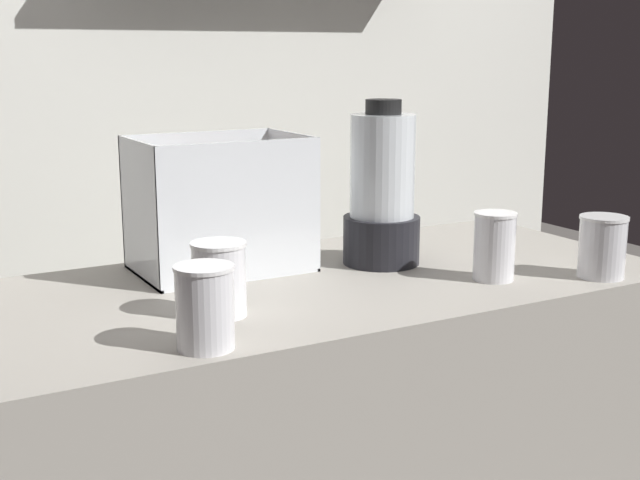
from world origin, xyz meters
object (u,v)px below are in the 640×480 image
(juice_cup_mango_far_left, at_px, (205,311))
(blender_pitcher, at_px, (382,195))
(juice_cup_pomegranate_left, at_px, (219,284))
(carrot_display_bin, at_px, (225,228))
(juice_cup_carrot_right, at_px, (602,249))
(juice_cup_orange_middle, at_px, (494,251))

(juice_cup_mango_far_left, bearing_deg, blender_pitcher, 31.05)
(blender_pitcher, relative_size, juice_cup_pomegranate_left, 2.69)
(carrot_display_bin, xyz_separation_m, juice_cup_pomegranate_left, (-0.13, -0.29, -0.03))
(juice_cup_pomegranate_left, distance_m, juice_cup_carrot_right, 0.77)
(blender_pitcher, height_order, juice_cup_orange_middle, blender_pitcher)
(carrot_display_bin, distance_m, juice_cup_mango_far_left, 0.48)
(blender_pitcher, distance_m, juice_cup_pomegranate_left, 0.48)
(juice_cup_orange_middle, height_order, juice_cup_carrot_right, juice_cup_orange_middle)
(blender_pitcher, relative_size, juice_cup_mango_far_left, 2.66)
(juice_cup_pomegranate_left, bearing_deg, juice_cup_carrot_right, -10.11)
(juice_cup_orange_middle, bearing_deg, juice_cup_carrot_right, -24.17)
(juice_cup_carrot_right, bearing_deg, carrot_display_bin, 145.96)
(blender_pitcher, bearing_deg, juice_cup_mango_far_left, -148.95)
(juice_cup_carrot_right, bearing_deg, juice_cup_mango_far_left, -179.62)
(juice_cup_pomegranate_left, xyz_separation_m, juice_cup_orange_middle, (0.56, -0.05, 0.00))
(blender_pitcher, bearing_deg, juice_cup_orange_middle, -61.29)
(juice_cup_mango_far_left, height_order, juice_cup_orange_middle, juice_cup_orange_middle)
(juice_cup_mango_far_left, bearing_deg, juice_cup_carrot_right, 0.38)
(juice_cup_carrot_right, bearing_deg, blender_pitcher, 135.99)
(carrot_display_bin, relative_size, blender_pitcher, 0.99)
(juice_cup_orange_middle, bearing_deg, blender_pitcher, 118.71)
(carrot_display_bin, xyz_separation_m, juice_cup_mango_far_left, (-0.21, -0.43, -0.03))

